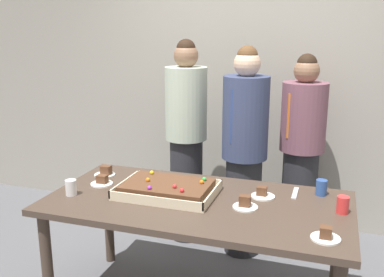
# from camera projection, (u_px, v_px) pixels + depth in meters

# --- Properties ---
(interior_back_panel) EXTENTS (8.00, 0.12, 3.00)m
(interior_back_panel) POSITION_uv_depth(u_px,v_px,m) (251.00, 63.00, 3.98)
(interior_back_panel) COLOR #9E998E
(interior_back_panel) RESTS_ON ground_plane
(party_table) EXTENTS (1.86, 0.93, 0.78)m
(party_table) POSITION_uv_depth(u_px,v_px,m) (197.00, 213.00, 2.71)
(party_table) COLOR #47382D
(party_table) RESTS_ON ground_plane
(sheet_cake) EXTENTS (0.61, 0.42, 0.10)m
(sheet_cake) POSITION_uv_depth(u_px,v_px,m) (167.00, 189.00, 2.77)
(sheet_cake) COLOR beige
(sheet_cake) RESTS_ON party_table
(plated_slice_near_left) EXTENTS (0.15, 0.15, 0.07)m
(plated_slice_near_left) POSITION_uv_depth(u_px,v_px,m) (105.00, 172.00, 3.13)
(plated_slice_near_left) COLOR white
(plated_slice_near_left) RESTS_ON party_table
(plated_slice_near_right) EXTENTS (0.15, 0.15, 0.07)m
(plated_slice_near_right) POSITION_uv_depth(u_px,v_px,m) (326.00, 236.00, 2.18)
(plated_slice_near_right) COLOR white
(plated_slice_near_right) RESTS_ON party_table
(plated_slice_far_left) EXTENTS (0.15, 0.15, 0.08)m
(plated_slice_far_left) POSITION_uv_depth(u_px,v_px,m) (245.00, 204.00, 2.57)
(plated_slice_far_left) COLOR white
(plated_slice_far_left) RESTS_ON party_table
(plated_slice_far_right) EXTENTS (0.15, 0.15, 0.07)m
(plated_slice_far_right) POSITION_uv_depth(u_px,v_px,m) (262.00, 194.00, 2.74)
(plated_slice_far_right) COLOR white
(plated_slice_far_right) RESTS_ON party_table
(plated_slice_center_front) EXTENTS (0.15, 0.15, 0.06)m
(plated_slice_center_front) POSITION_uv_depth(u_px,v_px,m) (102.00, 182.00, 2.96)
(plated_slice_center_front) COLOR white
(plated_slice_center_front) RESTS_ON party_table
(drink_cup_nearest) EXTENTS (0.07, 0.07, 0.10)m
(drink_cup_nearest) POSITION_uv_depth(u_px,v_px,m) (71.00, 188.00, 2.76)
(drink_cup_nearest) COLOR white
(drink_cup_nearest) RESTS_ON party_table
(drink_cup_middle) EXTENTS (0.07, 0.07, 0.10)m
(drink_cup_middle) POSITION_uv_depth(u_px,v_px,m) (343.00, 205.00, 2.49)
(drink_cup_middle) COLOR red
(drink_cup_middle) RESTS_ON party_table
(drink_cup_far_end) EXTENTS (0.07, 0.07, 0.10)m
(drink_cup_far_end) POSITION_uv_depth(u_px,v_px,m) (321.00, 187.00, 2.76)
(drink_cup_far_end) COLOR #2D5199
(drink_cup_far_end) RESTS_ON party_table
(cake_server_utensil) EXTENTS (0.03, 0.20, 0.01)m
(cake_server_utensil) POSITION_uv_depth(u_px,v_px,m) (295.00, 193.00, 2.79)
(cake_server_utensil) COLOR silver
(cake_server_utensil) RESTS_ON party_table
(person_serving_front) EXTENTS (0.35, 0.35, 1.73)m
(person_serving_front) POSITION_uv_depth(u_px,v_px,m) (186.00, 139.00, 3.68)
(person_serving_front) COLOR #28282D
(person_serving_front) RESTS_ON ground_plane
(person_green_shirt_behind) EXTENTS (0.36, 0.36, 1.62)m
(person_green_shirt_behind) POSITION_uv_depth(u_px,v_px,m) (302.00, 150.00, 3.59)
(person_green_shirt_behind) COLOR #28282D
(person_green_shirt_behind) RESTS_ON ground_plane
(person_striped_tie_right) EXTENTS (0.36, 0.36, 1.69)m
(person_striped_tie_right) POSITION_uv_depth(u_px,v_px,m) (244.00, 151.00, 3.44)
(person_striped_tie_right) COLOR #28282D
(person_striped_tie_right) RESTS_ON ground_plane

